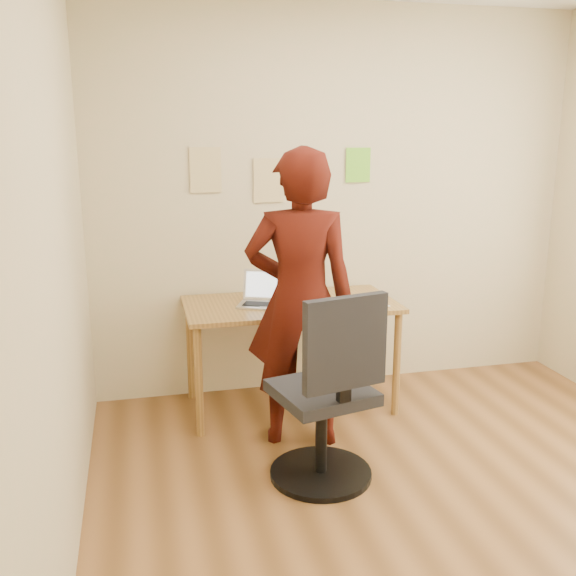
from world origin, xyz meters
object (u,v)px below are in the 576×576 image
object	(u,v)px
desk	(290,315)
office_chair	(328,403)
person	(300,300)
laptop	(263,297)
phone	(343,307)

from	to	relation	value
desk	office_chair	xyz separation A→B (m)	(-0.04, -1.01, -0.19)
office_chair	person	size ratio (longest dim) A/B	0.61
desk	laptop	world-z (taller)	laptop
laptop	person	bearing A→B (deg)	-52.19
laptop	office_chair	world-z (taller)	office_chair
person	phone	bearing A→B (deg)	-129.79
phone	office_chair	bearing A→B (deg)	-127.26
laptop	phone	distance (m)	0.53
laptop	phone	size ratio (longest dim) A/B	2.74
person	laptop	bearing A→B (deg)	-62.47
office_chair	phone	bearing A→B (deg)	53.91
office_chair	person	bearing A→B (deg)	79.07
desk	phone	xyz separation A→B (m)	(0.30, -0.21, 0.09)
laptop	office_chair	xyz separation A→B (m)	(0.15, -1.01, -0.33)
desk	laptop	xyz separation A→B (m)	(-0.19, 0.00, 0.14)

